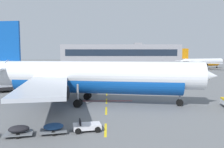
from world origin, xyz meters
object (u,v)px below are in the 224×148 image
object	(u,v)px
airliner_mid_left	(202,62)
baggage_train	(37,129)
fuel_service_truck	(3,82)
airliner_foreground	(92,77)

from	to	relation	value
airliner_mid_left	baggage_train	distance (m)	100.52
airliner_mid_left	fuel_service_truck	bearing A→B (deg)	-136.20
fuel_service_truck	baggage_train	world-z (taller)	fuel_service_truck
baggage_train	fuel_service_truck	bearing A→B (deg)	119.49
airliner_mid_left	fuel_service_truck	size ratio (longest dim) A/B	3.52
airliner_foreground	airliner_mid_left	size ratio (longest dim) A/B	1.35
airliner_foreground	baggage_train	world-z (taller)	airliner_foreground
airliner_foreground	fuel_service_truck	world-z (taller)	airliner_foreground
airliner_foreground	baggage_train	distance (m)	14.18
airliner_foreground	baggage_train	bearing A→B (deg)	-107.63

